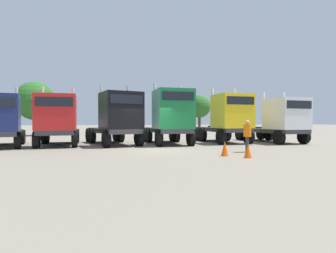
# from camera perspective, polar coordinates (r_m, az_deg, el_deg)

# --- Properties ---
(ground) EXTENTS (200.00, 200.00, 0.00)m
(ground) POSITION_cam_1_polar(r_m,az_deg,el_deg) (16.30, -2.40, -4.74)
(ground) COLOR gray
(semi_truck_red) EXTENTS (2.73, 5.90, 3.93)m
(semi_truck_red) POSITION_cam_1_polar(r_m,az_deg,el_deg) (19.67, -21.62, 1.26)
(semi_truck_red) COLOR #333338
(semi_truck_red) RESTS_ON ground
(semi_truck_black) EXTENTS (3.89, 6.67, 4.14)m
(semi_truck_black) POSITION_cam_1_polar(r_m,az_deg,el_deg) (19.30, -10.27, 1.66)
(semi_truck_black) COLOR #333338
(semi_truck_black) RESTS_ON ground
(semi_truck_green) EXTENTS (2.59, 5.85, 4.38)m
(semi_truck_green) POSITION_cam_1_polar(r_m,az_deg,el_deg) (19.48, 0.56, 2.12)
(semi_truck_green) COLOR #333338
(semi_truck_green) RESTS_ON ground
(semi_truck_yellow) EXTENTS (2.74, 5.78, 4.21)m
(semi_truck_yellow) POSITION_cam_1_polar(r_m,az_deg,el_deg) (21.46, 12.14, 1.71)
(semi_truck_yellow) COLOR #333338
(semi_truck_yellow) RESTS_ON ground
(semi_truck_white) EXTENTS (2.92, 6.37, 3.92)m
(semi_truck_white) POSITION_cam_1_polar(r_m,az_deg,el_deg) (22.81, 21.87, 1.25)
(semi_truck_white) COLOR #333338
(semi_truck_white) RESTS_ON ground
(visitor_in_hivis) EXTENTS (0.56, 0.56, 1.71)m
(visitor_in_hivis) POSITION_cam_1_polar(r_m,az_deg,el_deg) (15.50, 15.86, -1.41)
(visitor_in_hivis) COLOR #303030
(visitor_in_hivis) RESTS_ON ground
(traffic_cone_near) EXTENTS (0.36, 0.36, 0.65)m
(traffic_cone_near) POSITION_cam_1_polar(r_m,az_deg,el_deg) (13.16, 15.98, -4.77)
(traffic_cone_near) COLOR #F2590C
(traffic_cone_near) RESTS_ON ground
(traffic_cone_mid) EXTENTS (0.36, 0.36, 0.72)m
(traffic_cone_mid) POSITION_cam_1_polar(r_m,az_deg,el_deg) (13.59, 11.49, -4.42)
(traffic_cone_mid) COLOR #F2590C
(traffic_cone_mid) RESTS_ON ground
(oak_far_left) EXTENTS (4.35, 4.35, 6.12)m
(oak_far_left) POSITION_cam_1_polar(r_m,az_deg,el_deg) (35.16, -25.48, 4.72)
(oak_far_left) COLOR #4C3823
(oak_far_left) RESTS_ON ground
(oak_far_centre) EXTENTS (3.08, 3.08, 5.47)m
(oak_far_centre) POSITION_cam_1_polar(r_m,az_deg,el_deg) (40.08, -10.32, 4.31)
(oak_far_centre) COLOR #4C3823
(oak_far_centre) RESTS_ON ground
(oak_far_right) EXTENTS (3.03, 3.03, 5.13)m
(oak_far_right) POSITION_cam_1_polar(r_m,az_deg,el_deg) (37.80, 6.42, 4.05)
(oak_far_right) COLOR #4C3823
(oak_far_right) RESTS_ON ground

